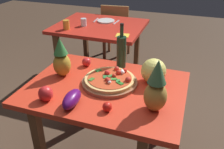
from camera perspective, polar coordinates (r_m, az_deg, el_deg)
name	(u,v)px	position (r m, az deg, el deg)	size (l,w,h in m)	color
display_table	(106,98)	(1.80, -1.45, -5.44)	(1.11, 0.83, 0.74)	brown
background_table	(100,32)	(3.10, -2.87, 9.77)	(1.07, 0.88, 0.74)	brown
dining_chair	(116,29)	(3.75, 0.96, 10.61)	(0.44, 0.44, 0.85)	brown
pizza_board	(110,82)	(1.77, -0.54, -1.80)	(0.40, 0.40, 0.03)	brown
pizza	(111,79)	(1.76, -0.28, -0.94)	(0.36, 0.36, 0.06)	#E0B366
wine_bottle	(121,51)	(1.95, 2.20, 5.46)	(0.08, 0.08, 0.36)	#1B3421
pineapple_left	(156,88)	(1.46, 10.23, -3.19)	(0.14, 0.14, 0.34)	#AE8236
pineapple_right	(61,59)	(1.86, -11.70, 3.53)	(0.13, 0.13, 0.30)	#AD8929
melon	(154,71)	(1.78, 9.65, 0.81)	(0.18, 0.18, 0.18)	#DFD465
bell_pepper	(46,94)	(1.63, -15.21, -4.35)	(0.09, 0.09, 0.10)	red
eggplant	(72,99)	(1.55, -9.35, -5.65)	(0.20, 0.09, 0.09)	#4D0D56
tomato_near_board	(107,107)	(1.49, -1.12, -7.54)	(0.06, 0.06, 0.06)	red
tomato_by_bottle	(86,62)	(2.02, -5.98, 2.93)	(0.07, 0.07, 0.07)	red
drinking_glass_juice	(66,25)	(2.94, -10.61, 11.34)	(0.08, 0.08, 0.11)	orange
drinking_glass_water	(84,22)	(3.03, -6.63, 12.02)	(0.07, 0.07, 0.09)	silver
dinner_plate	(106,21)	(3.20, -1.41, 12.40)	(0.22, 0.22, 0.02)	white
fork_utensil	(96,20)	(3.25, -3.78, 12.54)	(0.02, 0.18, 0.01)	silver
knife_utensil	(116,22)	(3.16, 1.02, 12.10)	(0.02, 0.18, 0.01)	silver
napkin_folded	(123,35)	(2.70, 2.47, 9.10)	(0.14, 0.12, 0.01)	yellow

